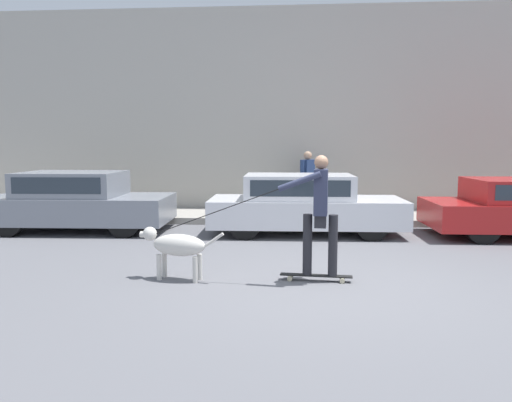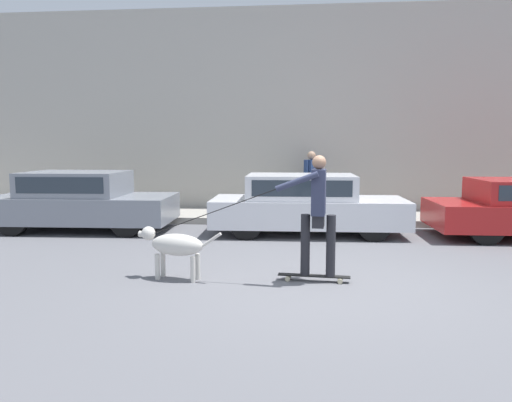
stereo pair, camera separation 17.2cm
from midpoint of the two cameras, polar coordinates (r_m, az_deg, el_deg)
name	(u,v)px [view 1 (the left image)]	position (r m, az deg, el deg)	size (l,w,h in m)	color
ground_plane	(329,286)	(6.87, 7.66, -9.57)	(36.00, 36.00, 0.00)	slate
back_wall	(314,112)	(13.68, 6.25, 10.07)	(32.00, 0.30, 5.51)	#ADA89E
sidewalk_curb	(314,217)	(12.64, 6.25, -1.81)	(30.00, 1.95, 0.15)	#A39E93
parked_car_0	(78,202)	(11.66, -20.08, -0.09)	(3.99, 1.96, 1.30)	black
parked_car_1	(304,205)	(10.60, 5.05, -0.43)	(4.11, 1.81, 1.26)	black
dog	(176,246)	(7.09, -9.77, -5.06)	(1.24, 0.45, 0.73)	beige
skateboarder	(319,210)	(6.87, 6.55, -1.01)	(2.85, 0.52, 1.75)	beige
pedestrian_with_bag	(308,179)	(12.93, 5.57, 2.56)	(0.45, 0.65, 1.56)	brown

